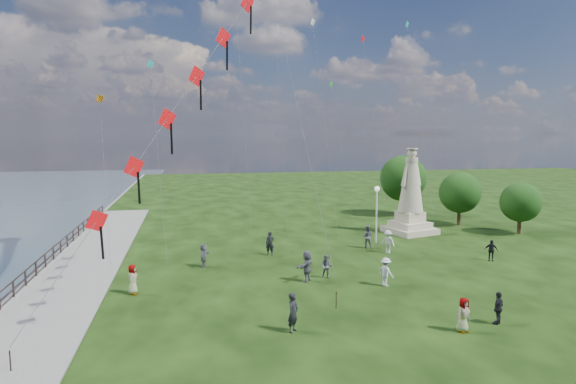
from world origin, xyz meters
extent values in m
cube|color=slate|center=(-16.50, 10.00, -0.20)|extent=(0.30, 160.00, 0.60)
cube|color=slate|center=(-14.00, 8.00, 0.05)|extent=(5.00, 60.00, 0.10)
cylinder|color=black|center=(-16.30, 8.00, 0.50)|extent=(0.11, 0.11, 1.00)
cylinder|color=black|center=(-16.30, 10.00, 0.50)|extent=(0.11, 0.11, 1.00)
cylinder|color=black|center=(-16.30, 12.00, 0.50)|extent=(0.11, 0.11, 1.00)
cylinder|color=black|center=(-16.30, 14.00, 0.50)|extent=(0.11, 0.11, 1.00)
cylinder|color=black|center=(-16.30, 16.00, 0.50)|extent=(0.11, 0.11, 1.00)
cylinder|color=black|center=(-16.30, 18.00, 0.50)|extent=(0.11, 0.11, 1.00)
cylinder|color=black|center=(-16.30, 20.00, 0.50)|extent=(0.11, 0.11, 1.00)
cylinder|color=black|center=(-16.30, 22.00, 0.50)|extent=(0.11, 0.11, 1.00)
cylinder|color=black|center=(-16.30, 24.00, 0.50)|extent=(0.11, 0.11, 1.00)
cylinder|color=black|center=(-16.30, 26.00, 0.50)|extent=(0.11, 0.11, 1.00)
cylinder|color=black|center=(-16.30, 28.00, 0.50)|extent=(0.11, 0.11, 1.00)
cylinder|color=black|center=(-16.30, 30.00, 0.50)|extent=(0.11, 0.11, 1.00)
cylinder|color=black|center=(-16.30, 32.00, 0.50)|extent=(0.11, 0.11, 1.00)
cylinder|color=black|center=(-16.30, 34.00, 0.50)|extent=(0.11, 0.11, 1.00)
cylinder|color=black|center=(-16.30, 36.00, 0.50)|extent=(0.11, 0.11, 1.00)
cube|color=black|center=(-16.30, 10.00, 0.98)|extent=(0.06, 52.00, 0.06)
cube|color=black|center=(-16.30, 10.00, 0.55)|extent=(0.06, 52.00, 0.06)
cube|color=tan|center=(12.74, 19.87, 0.27)|extent=(4.63, 4.63, 0.54)
cube|color=tan|center=(12.74, 19.87, 0.81)|extent=(3.53, 3.53, 0.54)
cube|color=tan|center=(12.74, 19.87, 1.53)|extent=(2.42, 2.42, 0.90)
cylinder|color=tan|center=(12.74, 19.87, 6.65)|extent=(1.32, 1.32, 0.36)
sphere|color=tan|center=(12.74, 19.87, 7.20)|extent=(0.83, 0.83, 0.83)
cylinder|color=tan|center=(12.74, 19.87, 7.63)|extent=(0.99, 0.99, 0.09)
cylinder|color=silver|center=(8.29, 16.91, 2.17)|extent=(0.13, 0.13, 4.34)
sphere|color=white|center=(8.29, 16.91, 4.47)|extent=(0.43, 0.43, 0.43)
cylinder|color=#382314|center=(19.15, 22.39, 1.00)|extent=(0.36, 0.36, 1.99)
sphere|color=#1B370F|center=(19.15, 22.39, 3.24)|extent=(3.99, 3.99, 3.99)
cylinder|color=#382314|center=(22.22, 17.57, 0.89)|extent=(0.36, 0.36, 1.77)
sphere|color=#1B370F|center=(22.22, 17.57, 2.88)|extent=(3.54, 3.54, 3.54)
cylinder|color=#382314|center=(16.26, 29.05, 1.26)|extent=(0.36, 0.36, 2.52)
sphere|color=#1B370F|center=(16.26, 29.05, 4.10)|extent=(5.05, 5.05, 5.05)
imported|color=black|center=(-2.29, 0.60, 0.91)|extent=(0.76, 0.79, 1.82)
imported|color=#595960|center=(1.48, 8.15, 0.75)|extent=(0.85, 0.74, 1.49)
imported|color=silver|center=(4.49, 6.00, 0.85)|extent=(1.02, 1.23, 1.69)
imported|color=black|center=(7.39, -0.49, 0.79)|extent=(1.03, 0.91, 1.58)
imported|color=#595960|center=(5.27, -0.96, 0.80)|extent=(0.89, 0.69, 1.59)
imported|color=#595960|center=(-5.92, 12.32, 0.79)|extent=(1.10, 1.60, 1.59)
imported|color=black|center=(-1.01, 14.54, 0.88)|extent=(0.75, 0.62, 1.76)
imported|color=#595960|center=(6.87, 15.24, 0.90)|extent=(1.02, 0.84, 1.81)
imported|color=silver|center=(7.82, 13.39, 0.86)|extent=(1.17, 1.22, 1.73)
imported|color=black|center=(14.06, 9.80, 0.76)|extent=(0.99, 0.86, 1.52)
imported|color=#595960|center=(-10.01, 7.51, 0.84)|extent=(0.65, 0.90, 1.69)
imported|color=#595960|center=(0.12, 7.77, 0.96)|extent=(1.74, 1.86, 1.93)
cylinder|color=black|center=(-13.50, -1.00, 0.45)|extent=(0.06, 0.06, 0.90)
cube|color=red|center=(-10.65, 1.52, 5.27)|extent=(0.87, 0.64, 1.03)
cube|color=black|center=(-10.47, 1.42, 4.32)|extent=(0.10, 0.28, 1.48)
cube|color=red|center=(-9.19, 2.82, 7.46)|extent=(0.87, 0.64, 1.03)
cube|color=black|center=(-9.01, 2.72, 6.51)|extent=(0.10, 0.28, 1.48)
cube|color=red|center=(-7.72, 4.11, 9.65)|extent=(0.87, 0.64, 1.03)
cube|color=black|center=(-7.54, 4.01, 8.70)|extent=(0.10, 0.28, 1.48)
cube|color=red|center=(-6.26, 5.41, 11.85)|extent=(0.87, 0.64, 1.03)
cube|color=black|center=(-6.08, 5.31, 10.90)|extent=(0.10, 0.28, 1.48)
cube|color=red|center=(-4.80, 6.70, 14.04)|extent=(0.87, 0.64, 1.03)
cube|color=black|center=(-4.62, 6.60, 13.09)|extent=(0.10, 0.28, 1.48)
cube|color=red|center=(-3.33, 8.00, 16.24)|extent=(0.87, 0.64, 1.03)
cube|color=black|center=(-3.15, 7.90, 15.29)|extent=(0.10, 0.28, 1.48)
cylinder|color=black|center=(0.50, 3.00, 0.45)|extent=(0.06, 0.06, 0.90)
cube|color=teal|center=(-9.43, 18.85, 14.22)|extent=(0.51, 0.39, 0.57)
cylinder|color=#595959|center=(-8.93, 16.35, 7.13)|extent=(1.02, 5.02, 14.17)
cube|color=silver|center=(3.96, 21.51, 18.48)|extent=(0.51, 0.39, 0.57)
cylinder|color=#595959|center=(4.46, 19.01, 9.27)|extent=(1.02, 5.02, 18.44)
cube|color=red|center=(10.21, 26.06, 18.16)|extent=(0.51, 0.39, 0.57)
cylinder|color=#595959|center=(10.71, 23.56, 9.11)|extent=(1.02, 5.02, 18.12)
cylinder|color=#595959|center=(-1.78, 25.73, 13.51)|extent=(1.02, 5.02, 26.92)
cube|color=green|center=(8.70, 31.69, 14.35)|extent=(0.51, 0.39, 0.57)
cylinder|color=#595959|center=(9.20, 29.19, 7.20)|extent=(1.02, 5.02, 14.30)
cube|color=orange|center=(-12.86, 16.91, 11.44)|extent=(0.51, 0.39, 0.57)
cylinder|color=#595959|center=(-12.36, 14.41, 5.74)|extent=(1.02, 5.02, 11.39)
cylinder|color=#595959|center=(1.32, 24.28, 16.80)|extent=(1.02, 5.02, 33.51)
cube|color=teal|center=(13.67, 23.64, 19.16)|extent=(0.51, 0.39, 0.57)
cylinder|color=#595959|center=(14.17, 21.14, 9.61)|extent=(1.02, 5.02, 19.12)
camera|label=1|loc=(-6.75, -19.87, 8.96)|focal=30.00mm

